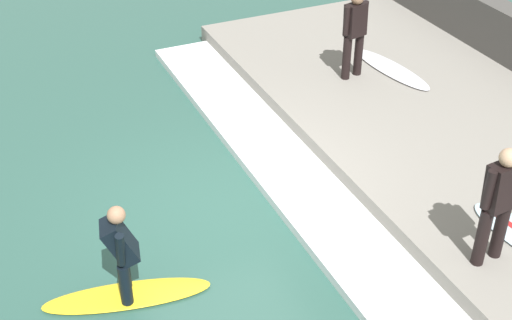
% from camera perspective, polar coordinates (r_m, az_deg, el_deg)
% --- Properties ---
extents(ground_plane, '(28.00, 28.00, 0.00)m').
position_cam_1_polar(ground_plane, '(10.12, -2.23, -3.86)').
color(ground_plane, '#2D564C').
extents(concrete_ledge, '(4.40, 10.97, 0.35)m').
position_cam_1_polar(concrete_ledge, '(11.76, 15.48, 1.70)').
color(concrete_ledge, gray).
rests_on(concrete_ledge, ground_plane).
extents(wave_foam_crest, '(1.09, 10.42, 0.14)m').
position_cam_1_polar(wave_foam_crest, '(10.47, 3.47, -2.02)').
color(wave_foam_crest, white).
rests_on(wave_foam_crest, ground_plane).
extents(surfboard_riding, '(2.08, 0.91, 0.06)m').
position_cam_1_polar(surfboard_riding, '(8.89, -10.25, -10.63)').
color(surfboard_riding, yellow).
rests_on(surfboard_riding, ground_plane).
extents(surfer_riding, '(0.48, 0.59, 1.31)m').
position_cam_1_polar(surfer_riding, '(8.39, -10.76, -6.93)').
color(surfer_riding, black).
rests_on(surfer_riding, surfboard_riding).
extents(surfer_waiting_near, '(0.54, 0.29, 1.58)m').
position_cam_1_polar(surfer_waiting_near, '(8.66, 18.87, -3.04)').
color(surfer_waiting_near, black).
rests_on(surfer_waiting_near, concrete_ledge).
extents(surfer_waiting_far, '(0.52, 0.31, 1.56)m').
position_cam_1_polar(surfer_waiting_far, '(12.58, 7.90, 10.24)').
color(surfer_waiting_far, black).
rests_on(surfer_waiting_far, concrete_ledge).
extents(surfboard_waiting_far, '(0.72, 1.99, 0.06)m').
position_cam_1_polar(surfboard_waiting_far, '(13.26, 10.80, 7.18)').
color(surfboard_waiting_far, silver).
rests_on(surfboard_waiting_far, concrete_ledge).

